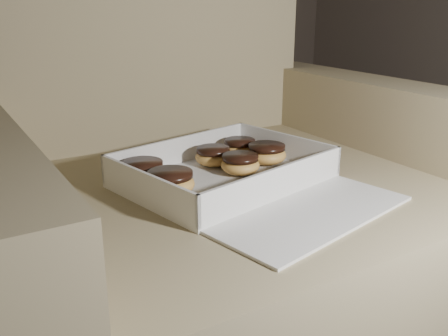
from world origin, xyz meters
name	(u,v)px	position (x,y,z in m)	size (l,w,h in m)	color
armchair	(211,230)	(0.48, 0.80, 0.32)	(0.97, 0.82, 1.01)	#93825E
bakery_box	(239,181)	(0.47, 0.69, 0.46)	(0.43, 0.48, 0.06)	silver
donut_a	(240,147)	(0.56, 0.83, 0.48)	(0.07, 0.07, 0.04)	gold
donut_b	(142,172)	(0.32, 0.78, 0.48)	(0.08, 0.08, 0.04)	gold
donut_c	(170,182)	(0.34, 0.70, 0.48)	(0.08, 0.08, 0.04)	gold
donut_d	(213,156)	(0.48, 0.80, 0.48)	(0.07, 0.07, 0.04)	gold
donut_e	(267,153)	(0.58, 0.76, 0.48)	(0.08, 0.08, 0.04)	gold
donut_f	(240,164)	(0.50, 0.73, 0.48)	(0.07, 0.07, 0.04)	gold
crumb_a	(197,210)	(0.35, 0.62, 0.46)	(0.01, 0.01, 0.00)	black
crumb_b	(254,196)	(0.46, 0.62, 0.46)	(0.01, 0.01, 0.00)	black
crumb_c	(270,181)	(0.52, 0.66, 0.46)	(0.01, 0.01, 0.00)	black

